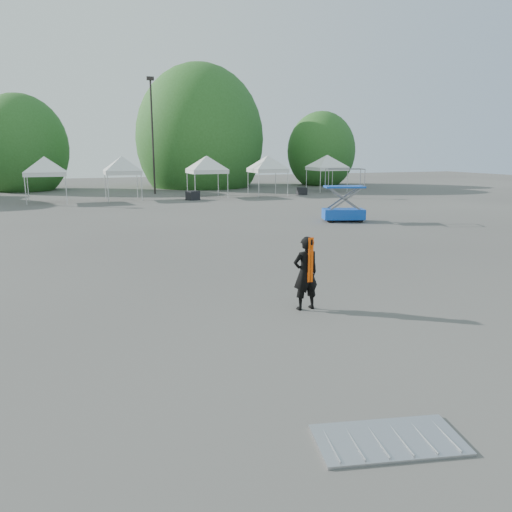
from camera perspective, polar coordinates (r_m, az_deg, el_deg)
name	(u,v)px	position (r m, az deg, el deg)	size (l,w,h in m)	color
ground	(244,292)	(13.59, -1.42, -4.17)	(120.00, 120.00, 0.00)	#474442
light_pole_east	(152,129)	(44.95, -11.77, 14.01)	(0.60, 0.25, 9.80)	black
tree_mid_w	(20,148)	(52.45, -25.33, 11.08)	(4.16, 4.16, 6.33)	#382314
tree_mid_e	(200,139)	(53.03, -6.42, 13.12)	(5.12, 5.12, 7.79)	#382314
tree_far_e	(321,151)	(55.90, 7.45, 11.79)	(3.84, 3.84, 5.84)	#382314
tent_d	(44,160)	(39.57, -23.05, 10.05)	(4.04, 4.04, 3.88)	silver
tent_e	(122,160)	(40.00, -15.09, 10.60)	(3.76, 3.76, 3.88)	silver
tent_f	(207,159)	(40.89, -5.66, 10.97)	(4.05, 4.05, 3.88)	silver
tent_g	(268,159)	(42.51, 1.34, 11.06)	(3.92, 3.92, 3.88)	silver
tent_h	(327,158)	(47.09, 8.14, 11.05)	(4.21, 4.21, 3.88)	silver
man	(306,273)	(12.01, 5.69, -1.97)	(0.68, 0.46, 1.79)	black
scissor_lift	(344,195)	(27.23, 10.04, 6.87)	(2.41, 1.71, 2.82)	#0C38A5
barrier_left	(388,439)	(7.28, 14.89, -19.58)	(2.11, 1.37, 0.06)	#A4A7AC
crate_mid	(193,195)	(38.88, -7.24, 6.88)	(0.89, 0.69, 0.69)	black
crate_east	(302,191)	(43.35, 5.25, 7.41)	(0.82, 0.63, 0.63)	black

